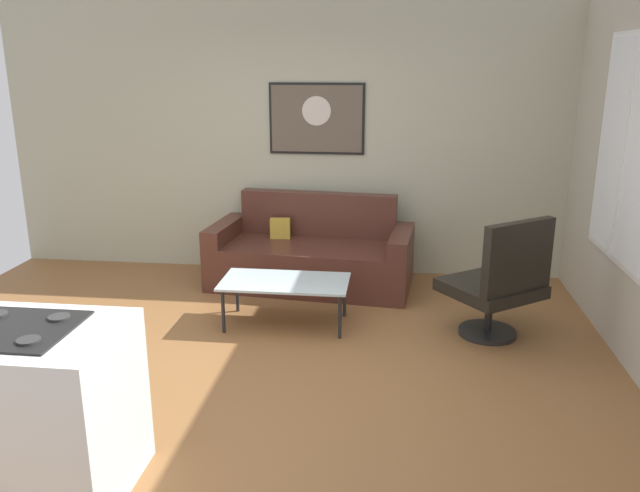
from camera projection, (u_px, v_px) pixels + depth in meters
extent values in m
cube|color=brown|center=(265.00, 375.00, 4.60)|extent=(6.40, 6.40, 0.04)
cube|color=#ABAA90|center=(309.00, 138.00, 6.52)|extent=(6.40, 0.05, 2.80)
cube|color=#4A271E|center=(311.00, 265.00, 6.31)|extent=(1.67, 1.02, 0.43)
cube|color=#4A271E|center=(318.00, 214.00, 6.51)|extent=(1.60, 0.32, 0.45)
cube|color=#4A271E|center=(226.00, 251.00, 6.47)|extent=(0.26, 0.88, 0.60)
cube|color=#4A271E|center=(401.00, 263.00, 6.10)|extent=(0.26, 0.88, 0.60)
cube|color=gold|center=(280.00, 228.00, 6.44)|extent=(0.21, 0.12, 0.20)
cube|color=silver|center=(285.00, 282.00, 5.33)|extent=(1.07, 0.56, 0.02)
cylinder|color=#232326|center=(223.00, 311.00, 5.22)|extent=(0.03, 0.03, 0.37)
cylinder|color=#232326|center=(340.00, 317.00, 5.11)|extent=(0.03, 0.03, 0.37)
cylinder|color=#232326|center=(237.00, 292.00, 5.67)|extent=(0.03, 0.03, 0.37)
cylinder|color=#232326|center=(345.00, 296.00, 5.56)|extent=(0.03, 0.03, 0.37)
cylinder|color=black|center=(487.00, 332.00, 5.23)|extent=(0.47, 0.47, 0.04)
cylinder|color=black|center=(489.00, 309.00, 5.17)|extent=(0.06, 0.06, 0.37)
cube|color=black|center=(491.00, 288.00, 5.12)|extent=(0.92, 0.91, 0.10)
cube|color=black|center=(518.00, 257.00, 4.82)|extent=(0.58, 0.47, 0.55)
cube|color=black|center=(12.00, 329.00, 3.12)|extent=(0.60, 0.52, 0.01)
cylinder|color=#2D2D2D|center=(28.00, 340.00, 2.96)|extent=(0.11, 0.11, 0.01)
cylinder|color=#2D2D2D|center=(59.00, 317.00, 3.23)|extent=(0.11, 0.11, 0.01)
cube|color=black|center=(317.00, 119.00, 6.41)|extent=(0.97, 0.01, 0.71)
cube|color=brown|center=(317.00, 119.00, 6.41)|extent=(0.92, 0.02, 0.66)
cylinder|color=beige|center=(316.00, 111.00, 6.37)|extent=(0.29, 0.01, 0.29)
cube|color=silver|center=(627.00, 150.00, 4.73)|extent=(0.02, 1.25, 1.71)
cube|color=white|center=(625.00, 150.00, 4.73)|extent=(0.01, 1.17, 1.63)
cube|color=silver|center=(625.00, 150.00, 4.73)|extent=(0.01, 0.04, 1.63)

